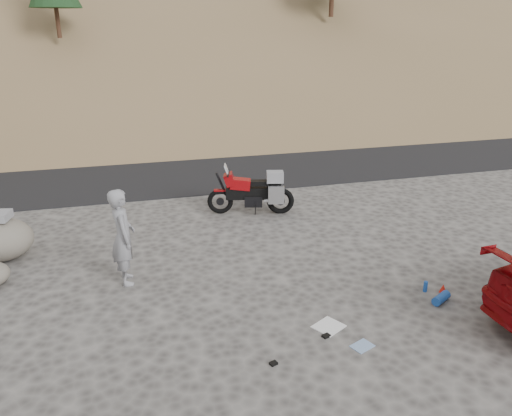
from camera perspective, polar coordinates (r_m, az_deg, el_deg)
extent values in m
plane|color=#42403D|center=(9.69, -1.57, -8.88)|extent=(140.00, 140.00, 0.00)
cube|color=black|center=(17.98, -8.43, 4.84)|extent=(120.00, 7.00, 0.05)
cylinder|color=#3B2215|center=(22.33, -21.74, 19.40)|extent=(0.17, 0.17, 1.40)
torus|color=black|center=(13.15, -4.12, 0.76)|extent=(0.69, 0.28, 0.68)
cylinder|color=black|center=(13.15, -4.12, 0.76)|extent=(0.21, 0.11, 0.21)
torus|color=black|center=(13.16, 2.82, 0.81)|extent=(0.73, 0.31, 0.72)
cylinder|color=black|center=(13.16, 2.82, 0.81)|extent=(0.24, 0.13, 0.23)
cylinder|color=black|center=(13.02, -3.80, 2.34)|extent=(0.39, 0.15, 0.83)
cylinder|color=black|center=(12.90, -3.20, 3.99)|extent=(0.20, 0.63, 0.05)
cube|color=black|center=(13.06, -0.76, 1.72)|extent=(1.25, 0.54, 0.31)
cube|color=black|center=(13.12, -0.31, 0.87)|extent=(0.52, 0.41, 0.29)
cube|color=maroon|center=(12.98, -1.81, 2.78)|extent=(0.60, 0.43, 0.32)
cube|color=maroon|center=(12.95, -3.05, 3.29)|extent=(0.39, 0.41, 0.36)
cube|color=silver|center=(12.88, -3.39, 4.43)|extent=(0.19, 0.33, 0.26)
cube|color=black|center=(12.98, 0.37, 2.89)|extent=(0.60, 0.36, 0.12)
cube|color=black|center=(13.00, 2.09, 2.72)|extent=(0.39, 0.27, 0.10)
cube|color=silver|center=(12.82, 2.32, 1.49)|extent=(0.43, 0.22, 0.46)
cube|color=silver|center=(13.32, 2.19, 2.23)|extent=(0.43, 0.22, 0.46)
cube|color=gray|center=(12.94, 2.19, 3.59)|extent=(0.50, 0.44, 0.27)
cube|color=maroon|center=(13.05, -4.15, 2.03)|extent=(0.33, 0.19, 0.04)
cylinder|color=black|center=(13.01, -0.07, -0.12)|extent=(0.08, 0.21, 0.37)
cylinder|color=silver|center=(12.99, 1.96, 0.89)|extent=(0.48, 0.20, 0.13)
imported|color=gray|center=(10.17, -14.49, -8.09)|extent=(0.52, 0.73, 1.89)
cube|color=white|center=(8.59, 8.29, -13.24)|extent=(0.60, 0.58, 0.02)
cylinder|color=#194599|center=(9.72, 20.40, -9.63)|extent=(0.44, 0.34, 0.16)
cylinder|color=#194599|center=(9.97, 18.80, -8.49)|extent=(0.09, 0.09, 0.21)
cone|color=red|center=(10.07, 20.59, -8.59)|extent=(0.17, 0.17, 0.17)
cube|color=black|center=(8.34, 8.02, -14.26)|extent=(0.15, 0.13, 0.04)
cube|color=black|center=(7.71, 2.01, -17.32)|extent=(0.13, 0.12, 0.04)
cube|color=#809DC6|center=(8.23, 12.04, -15.17)|extent=(0.41, 0.36, 0.01)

